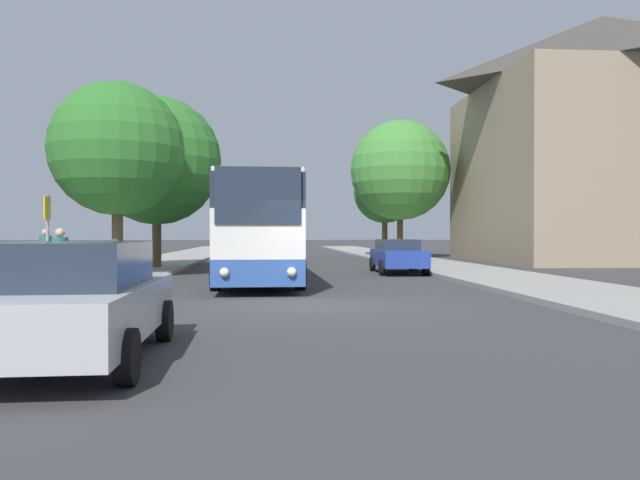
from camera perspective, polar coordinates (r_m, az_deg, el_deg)
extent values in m
plane|color=#38383A|center=(14.35, 0.03, -5.95)|extent=(300.00, 300.00, 0.00)
cube|color=gray|center=(15.45, -26.95, -5.27)|extent=(4.00, 120.00, 0.15)
cube|color=gray|center=(16.45, 25.22, -4.90)|extent=(4.00, 120.00, 0.15)
cube|color=gray|center=(40.44, 24.38, 5.54)|extent=(14.23, 13.69, 10.32)
pyramid|color=#423D38|center=(41.70, 24.42, 15.46)|extent=(14.23, 13.69, 4.11)
cube|color=#2D519E|center=(21.26, -5.68, -2.14)|extent=(2.62, 10.85, 0.70)
cube|color=silver|center=(21.24, -5.68, 0.56)|extent=(2.62, 10.85, 1.30)
cube|color=#232D3D|center=(21.27, -5.68, 3.60)|extent=(2.64, 10.64, 0.95)
cube|color=silver|center=(21.30, -5.68, 5.03)|extent=(2.57, 10.64, 0.12)
cube|color=#232D3D|center=(15.83, -5.69, 4.09)|extent=(2.18, 0.10, 1.45)
sphere|color=#F4EAC1|center=(15.84, -8.75, -2.94)|extent=(0.24, 0.24, 0.24)
sphere|color=#F4EAC1|center=(15.84, -2.61, -2.94)|extent=(0.24, 0.24, 0.24)
cylinder|color=black|center=(18.07, -9.52, -3.02)|extent=(0.32, 1.01, 1.00)
cylinder|color=black|center=(18.07, -1.84, -3.01)|extent=(0.32, 1.01, 1.00)
cylinder|color=black|center=(24.54, -8.50, -2.07)|extent=(0.32, 1.01, 1.00)
cylinder|color=black|center=(24.54, -2.85, -2.06)|extent=(0.32, 1.01, 1.00)
cube|color=#238942|center=(35.48, -5.23, -1.05)|extent=(2.88, 10.27, 0.70)
cube|color=silver|center=(35.47, -5.23, 0.69)|extent=(2.88, 10.27, 1.45)
cube|color=#232D3D|center=(35.49, -5.23, 2.62)|extent=(2.90, 10.06, 0.95)
cube|color=silver|center=(35.51, -5.23, 3.48)|extent=(2.83, 10.06, 0.12)
cube|color=#232D3D|center=(30.36, -5.64, 2.68)|extent=(2.31, 0.13, 1.45)
sphere|color=#F4EAC1|center=(30.40, -7.33, -1.26)|extent=(0.24, 0.24, 0.24)
sphere|color=#F4EAC1|center=(30.31, -3.94, -1.26)|extent=(0.24, 0.24, 0.24)
cylinder|color=black|center=(32.51, -7.72, -1.42)|extent=(0.33, 1.01, 1.00)
cylinder|color=black|center=(32.40, -3.19, -1.42)|extent=(0.33, 1.01, 1.00)
cylinder|color=black|center=(38.61, -6.94, -1.10)|extent=(0.33, 1.01, 1.00)
cylinder|color=black|center=(38.51, -3.13, -1.10)|extent=(0.33, 1.01, 1.00)
cube|color=#B7B7BC|center=(8.61, -21.50, -6.05)|extent=(1.96, 4.56, 0.67)
cube|color=#232D3D|center=(8.39, -21.85, -2.06)|extent=(1.69, 2.39, 0.55)
cylinder|color=black|center=(10.25, -24.42, -6.88)|extent=(0.22, 0.62, 0.62)
cylinder|color=black|center=(9.82, -14.03, -7.17)|extent=(0.22, 0.62, 0.62)
cylinder|color=black|center=(7.10, -17.23, -10.17)|extent=(0.22, 0.62, 0.62)
cube|color=#233D9E|center=(25.93, 7.12, -1.62)|extent=(1.89, 4.74, 0.65)
cube|color=#232D3D|center=(26.10, 7.05, -0.42)|extent=(1.60, 2.49, 0.43)
cylinder|color=black|center=(24.68, 9.66, -2.50)|extent=(0.22, 0.63, 0.62)
cylinder|color=black|center=(24.38, 5.69, -2.53)|extent=(0.22, 0.63, 0.62)
cylinder|color=black|center=(27.52, 8.38, -2.18)|extent=(0.22, 0.63, 0.62)
cylinder|color=black|center=(27.25, 4.82, -2.20)|extent=(0.22, 0.63, 0.62)
cylinder|color=gray|center=(17.32, -23.65, -0.24)|extent=(0.08, 0.08, 2.49)
cube|color=yellow|center=(17.33, -23.66, 2.72)|extent=(0.03, 0.45, 0.60)
cylinder|color=#23232D|center=(15.34, -22.67, -3.57)|extent=(0.30, 0.30, 0.76)
cylinder|color=#236656|center=(15.31, -22.68, -0.95)|extent=(0.36, 0.36, 0.64)
sphere|color=tan|center=(15.30, -22.68, 0.63)|extent=(0.21, 0.21, 0.21)
cylinder|color=#23232D|center=(21.52, -23.80, -2.38)|extent=(0.30, 0.30, 0.78)
cylinder|color=#236656|center=(21.49, -23.81, -0.49)|extent=(0.36, 0.36, 0.65)
sphere|color=tan|center=(21.49, -23.81, 0.65)|extent=(0.21, 0.21, 0.21)
cylinder|color=brown|center=(24.26, -18.03, 0.32)|extent=(0.40, 0.40, 2.77)
sphere|color=#2D7028|center=(24.46, -18.05, 7.92)|extent=(4.93, 4.93, 4.93)
cylinder|color=brown|center=(28.82, -14.70, 0.20)|extent=(0.40, 0.40, 2.60)
sphere|color=#2D7028|center=(29.00, -14.72, 7.03)|extent=(5.73, 5.73, 5.73)
cylinder|color=#513D23|center=(41.87, 7.33, 0.75)|extent=(0.40, 0.40, 3.22)
sphere|color=#428938|center=(42.09, 7.33, 6.34)|extent=(6.64, 6.64, 6.64)
cylinder|color=brown|center=(44.75, 5.93, 0.47)|extent=(0.40, 0.40, 2.79)
sphere|color=#2D7028|center=(44.85, 5.94, 4.39)|extent=(4.46, 4.46, 4.46)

